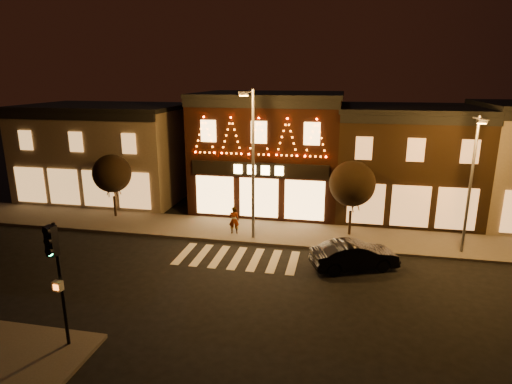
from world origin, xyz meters
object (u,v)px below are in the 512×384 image
(traffic_signal_near, at_px, (56,262))
(dark_sedan, at_px, (354,255))
(streetlamp_mid, at_px, (252,154))
(pedestrian, at_px, (234,220))

(traffic_signal_near, distance_m, dark_sedan, 13.73)
(traffic_signal_near, relative_size, streetlamp_mid, 0.53)
(traffic_signal_near, height_order, dark_sedan, traffic_signal_near)
(traffic_signal_near, distance_m, pedestrian, 12.79)
(pedestrian, bearing_deg, traffic_signal_near, 63.69)
(traffic_signal_near, bearing_deg, streetlamp_mid, 74.74)
(streetlamp_mid, height_order, dark_sedan, streetlamp_mid)
(traffic_signal_near, xyz_separation_m, pedestrian, (3.04, 12.19, -2.39))
(dark_sedan, xyz_separation_m, pedestrian, (-7.09, 3.31, 0.28))
(streetlamp_mid, xyz_separation_m, dark_sedan, (5.83, -2.63, -4.49))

